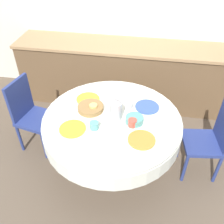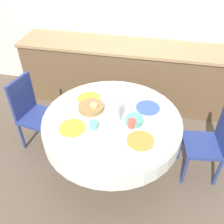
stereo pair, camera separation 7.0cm
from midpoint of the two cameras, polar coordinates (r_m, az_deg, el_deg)
name	(u,v)px [view 2 (the right image)]	position (r m, az deg, el deg)	size (l,w,h in m)	color
ground_plane	(112,165)	(3.09, 0.66, -12.11)	(12.00, 12.00, 0.00)	brown
wall_back	(137,11)	(3.80, 6.22, 21.97)	(7.00, 0.05, 2.60)	silver
kitchen_counter	(130,74)	(3.82, 4.76, 8.57)	(3.24, 0.64, 0.94)	brown
dining_table	(112,127)	(2.62, 0.76, -3.42)	(1.43, 1.43, 0.76)	olive
chair_left	(212,140)	(2.87, 22.52, -6.00)	(0.45, 0.45, 0.94)	navy
chair_right	(32,111)	(3.16, -17.23, 0.31)	(0.47, 0.47, 0.94)	navy
plate_near_left	(72,128)	(2.45, -8.31, -3.60)	(0.26, 0.26, 0.01)	yellow
cup_near_left	(94,125)	(2.41, -3.38, -3.00)	(0.09, 0.09, 0.08)	#5BA39E
plate_near_right	(140,141)	(2.32, 7.38, -6.50)	(0.26, 0.26, 0.01)	orange
cup_near_right	(132,123)	(2.44, 5.41, -2.60)	(0.09, 0.09, 0.08)	#CC4C3D
plate_far_left	(89,99)	(2.81, -4.56, 3.07)	(0.26, 0.26, 0.01)	yellow
cup_far_left	(94,107)	(2.62, -3.40, 1.06)	(0.09, 0.09, 0.08)	#DBB766
plate_far_right	(148,108)	(2.70, 8.92, 0.99)	(0.26, 0.26, 0.01)	#3856AD
cup_far_right	(129,106)	(2.64, 4.58, 1.31)	(0.09, 0.09, 0.08)	white
coffee_carafe	(116,110)	(2.46, 1.66, 0.50)	(0.12, 0.12, 0.28)	#B2B2B7
bread_basket	(91,107)	(2.65, -4.05, 1.08)	(0.27, 0.27, 0.05)	olive
fruit_bowl	(134,120)	(2.48, 5.91, -1.89)	(0.18, 0.18, 0.07)	#569993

